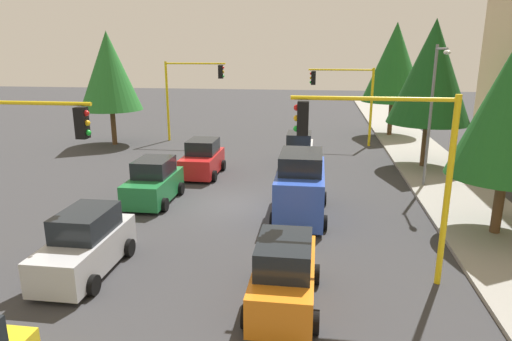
% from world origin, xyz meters
% --- Properties ---
extents(ground_plane, '(120.00, 120.00, 0.00)m').
position_xyz_m(ground_plane, '(0.00, 0.00, 0.00)').
color(ground_plane, '#353538').
extents(sidewalk_kerb, '(80.00, 4.00, 0.15)m').
position_xyz_m(sidewalk_kerb, '(-5.00, 10.50, 0.07)').
color(sidewalk_kerb, gray).
rests_on(sidewalk_kerb, ground).
extents(traffic_signal_far_left, '(0.36, 4.59, 5.54)m').
position_xyz_m(traffic_signal_far_left, '(-14.00, 5.68, 3.93)').
color(traffic_signal_far_left, yellow).
rests_on(traffic_signal_far_left, ground).
extents(traffic_signal_far_right, '(0.36, 4.59, 5.92)m').
position_xyz_m(traffic_signal_far_right, '(-14.00, -5.73, 4.18)').
color(traffic_signal_far_right, yellow).
rests_on(traffic_signal_far_right, ground).
extents(traffic_signal_near_left, '(0.36, 4.59, 5.61)m').
position_xyz_m(traffic_signal_near_left, '(6.00, 5.69, 3.97)').
color(traffic_signal_near_left, yellow).
rests_on(traffic_signal_near_left, ground).
extents(traffic_signal_near_right, '(0.36, 4.59, 5.33)m').
position_xyz_m(traffic_signal_near_right, '(6.00, -5.64, 3.79)').
color(traffic_signal_near_right, yellow).
rests_on(traffic_signal_near_right, ground).
extents(street_lamp_curbside, '(2.15, 0.28, 7.00)m').
position_xyz_m(street_lamp_curbside, '(-3.61, 9.20, 4.35)').
color(street_lamp_curbside, slate).
rests_on(street_lamp_curbside, ground).
extents(tree_roadside_far, '(4.80, 4.80, 8.80)m').
position_xyz_m(tree_roadside_far, '(-18.00, 9.50, 5.79)').
color(tree_roadside_far, brown).
rests_on(tree_roadside_far, ground).
extents(tree_opposite_side, '(4.39, 4.39, 8.04)m').
position_xyz_m(tree_opposite_side, '(-12.00, -11.00, 5.28)').
color(tree_opposite_side, brown).
rests_on(tree_opposite_side, ground).
extents(tree_roadside_mid, '(4.60, 4.60, 8.43)m').
position_xyz_m(tree_roadside_mid, '(-8.00, 10.00, 5.54)').
color(tree_roadside_mid, brown).
rests_on(tree_roadside_mid, ground).
extents(delivery_van_blue, '(4.80, 2.22, 2.77)m').
position_xyz_m(delivery_van_blue, '(0.87, 3.17, 1.28)').
color(delivery_van_blue, blue).
rests_on(delivery_van_blue, ground).
extents(car_green, '(3.79, 2.02, 1.98)m').
position_xyz_m(car_green, '(-0.04, -3.54, 0.90)').
color(car_green, '#1E7238').
rests_on(car_green, ground).
extents(car_white, '(3.70, 1.93, 1.98)m').
position_xyz_m(car_white, '(-7.88, 2.71, 0.89)').
color(car_white, white).
rests_on(car_white, ground).
extents(car_orange, '(3.94, 1.92, 1.98)m').
position_xyz_m(car_orange, '(7.79, 3.03, 0.90)').
color(car_orange, orange).
rests_on(car_orange, ground).
extents(car_silver, '(4.06, 1.92, 1.98)m').
position_xyz_m(car_silver, '(6.72, -3.24, 0.90)').
color(car_silver, '#B2B5BA').
rests_on(car_silver, ground).
extents(car_red, '(3.73, 2.05, 1.98)m').
position_xyz_m(car_red, '(-4.76, -2.47, 0.90)').
color(car_red, red).
rests_on(car_red, ground).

